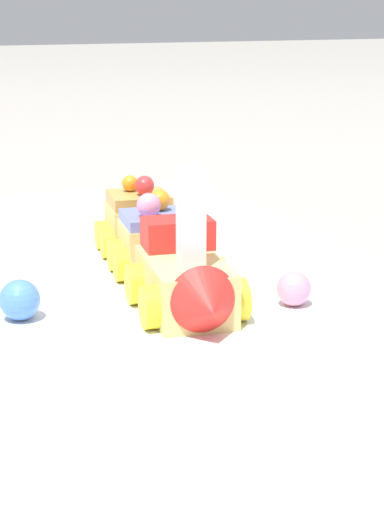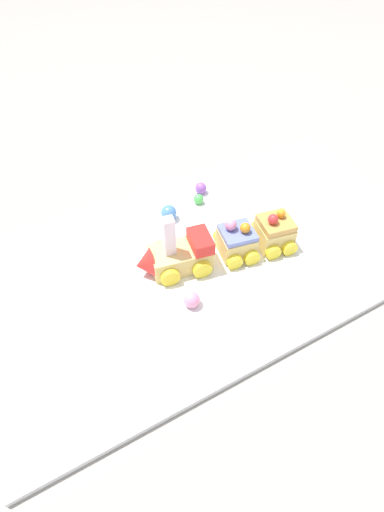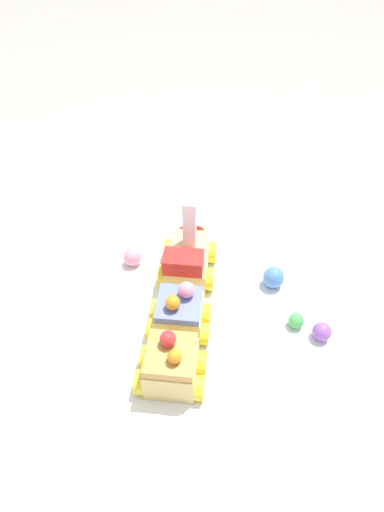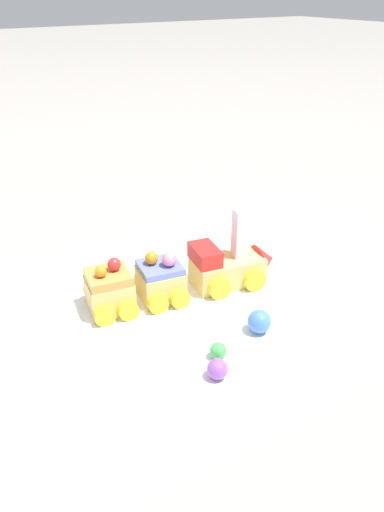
{
  "view_description": "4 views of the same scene",
  "coord_description": "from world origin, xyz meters",
  "px_view_note": "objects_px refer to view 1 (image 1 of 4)",
  "views": [
    {
      "loc": [
        0.6,
        -0.26,
        0.23
      ],
      "look_at": [
        -0.03,
        0.04,
        0.03
      ],
      "focal_mm": 60.0,
      "sensor_mm": 36.0,
      "label": 1
    },
    {
      "loc": [
        0.26,
        0.39,
        0.53
      ],
      "look_at": [
        0.05,
        0.01,
        0.04
      ],
      "focal_mm": 28.0,
      "sensor_mm": 36.0,
      "label": 2
    },
    {
      "loc": [
        -0.34,
        0.02,
        0.43
      ],
      "look_at": [
        0.02,
        -0.01,
        0.08
      ],
      "focal_mm": 28.0,
      "sensor_mm": 36.0,
      "label": 3
    },
    {
      "loc": [
        -0.32,
        -0.5,
        0.39
      ],
      "look_at": [
        0.03,
        0.03,
        0.05
      ],
      "focal_mm": 35.0,
      "sensor_mm": 36.0,
      "label": 4
    }
  ],
  "objects_px": {
    "cake_car_caramel": "(139,223)",
    "gumball_pink": "(294,289)",
    "cake_car_blueberry": "(156,243)",
    "gumball_blue": "(20,300)",
    "cake_train_locomotive": "(188,281)"
  },
  "relations": [
    {
      "from": "cake_car_caramel",
      "to": "gumball_pink",
      "type": "distance_m",
      "value": 0.2
    },
    {
      "from": "gumball_pink",
      "to": "cake_car_caramel",
      "type": "bearing_deg",
      "value": -165.76
    },
    {
      "from": "cake_car_blueberry",
      "to": "gumball_blue",
      "type": "bearing_deg",
      "value": -54.06
    },
    {
      "from": "cake_car_caramel",
      "to": "gumball_blue",
      "type": "xyz_separation_m",
      "value": [
        0.13,
        -0.15,
        -0.01
      ]
    },
    {
      "from": "gumball_pink",
      "to": "cake_car_blueberry",
      "type": "bearing_deg",
      "value": -153.05
    },
    {
      "from": "cake_car_caramel",
      "to": "gumball_blue",
      "type": "bearing_deg",
      "value": -37.18
    },
    {
      "from": "gumball_pink",
      "to": "gumball_blue",
      "type": "xyz_separation_m",
      "value": [
        -0.06,
        -0.2,
        0.0
      ]
    },
    {
      "from": "cake_train_locomotive",
      "to": "gumball_blue",
      "type": "xyz_separation_m",
      "value": [
        -0.04,
        -0.11,
        -0.01
      ]
    },
    {
      "from": "cake_train_locomotive",
      "to": "gumball_pink",
      "type": "height_order",
      "value": "cake_train_locomotive"
    },
    {
      "from": "cake_train_locomotive",
      "to": "gumball_pink",
      "type": "distance_m",
      "value": 0.08
    },
    {
      "from": "cake_train_locomotive",
      "to": "cake_car_blueberry",
      "type": "bearing_deg",
      "value": -179.97
    },
    {
      "from": "cake_train_locomotive",
      "to": "gumball_blue",
      "type": "height_order",
      "value": "cake_train_locomotive"
    },
    {
      "from": "cake_train_locomotive",
      "to": "gumball_blue",
      "type": "bearing_deg",
      "value": -100.49
    },
    {
      "from": "cake_car_caramel",
      "to": "gumball_blue",
      "type": "relative_size",
      "value": 2.84
    },
    {
      "from": "cake_train_locomotive",
      "to": "cake_car_blueberry",
      "type": "height_order",
      "value": "cake_train_locomotive"
    }
  ]
}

